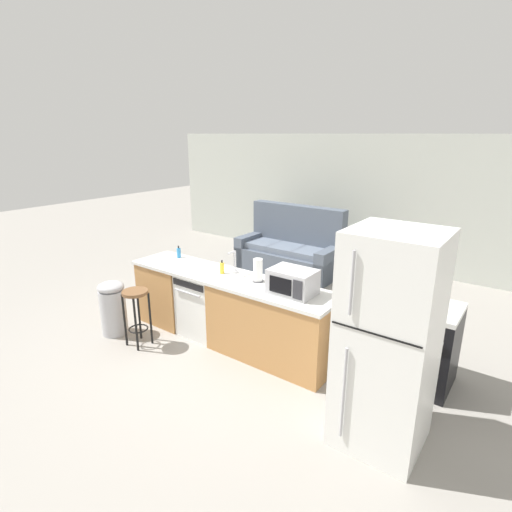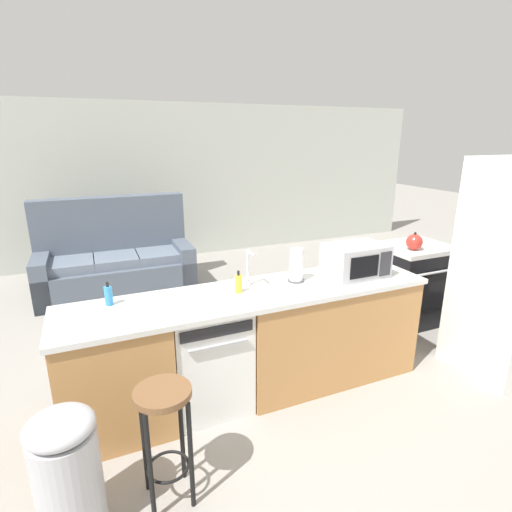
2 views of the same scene
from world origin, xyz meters
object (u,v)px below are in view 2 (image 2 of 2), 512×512
object	(u,v)px
paper_towel_roll	(296,265)
couch	(116,262)
soap_bottle	(239,283)
trash_bin	(68,473)
stove_range	(412,283)
bar_stool	(165,421)
dish_soap_bottle	(109,295)
refrigerator	(512,270)
kettle	(414,242)
microwave	(355,260)
dishwasher	(207,357)

from	to	relation	value
paper_towel_roll	couch	size ratio (longest dim) A/B	0.14
soap_bottle	trash_bin	bearing A→B (deg)	-148.21
stove_range	bar_stool	size ratio (longest dim) A/B	1.22
soap_bottle	dish_soap_bottle	size ratio (longest dim) A/B	1.00
refrigerator	soap_bottle	world-z (taller)	refrigerator
couch	dish_soap_bottle	bearing A→B (deg)	-94.62
paper_towel_roll	couch	bearing A→B (deg)	113.85
stove_range	kettle	xyz separation A→B (m)	(-0.17, -0.13, 0.53)
microwave	dish_soap_bottle	xyz separation A→B (m)	(-2.01, 0.18, -0.07)
kettle	refrigerator	bearing A→B (deg)	-80.34
dish_soap_bottle	couch	bearing A→B (deg)	85.38
kettle	trash_bin	bearing A→B (deg)	-161.09
paper_towel_roll	bar_stool	distance (m)	1.61
dish_soap_bottle	trash_bin	distance (m)	1.15
refrigerator	soap_bottle	xyz separation A→B (m)	(-2.31, 0.59, 0.02)
microwave	soap_bottle	size ratio (longest dim) A/B	2.84
dishwasher	stove_range	distance (m)	2.66
stove_range	bar_stool	xyz separation A→B (m)	(-3.07, -1.30, 0.08)
paper_towel_roll	soap_bottle	xyz separation A→B (m)	(-0.53, -0.04, -0.07)
refrigerator	kettle	distance (m)	0.99
microwave	soap_bottle	world-z (taller)	microwave
kettle	bar_stool	xyz separation A→B (m)	(-2.90, -1.17, -0.45)
microwave	trash_bin	distance (m)	2.54
kettle	dishwasher	bearing A→B (deg)	-170.15
kettle	couch	xyz separation A→B (m)	(-2.87, 2.49, -0.59)
refrigerator	trash_bin	world-z (taller)	refrigerator
stove_range	bar_stool	distance (m)	3.33
dishwasher	microwave	bearing A→B (deg)	-0.06
trash_bin	dishwasher	bearing A→B (deg)	37.30
bar_stool	trash_bin	xyz separation A→B (m)	(-0.52, 0.00, -0.16)
trash_bin	stove_range	bearing A→B (deg)	19.89
dishwasher	microwave	size ratio (longest dim) A/B	1.68
dishwasher	kettle	size ratio (longest dim) A/B	4.10
dishwasher	refrigerator	bearing A→B (deg)	-11.93
microwave	soap_bottle	xyz separation A→B (m)	(-1.06, 0.04, -0.07)
kettle	bar_stool	size ratio (longest dim) A/B	0.28
stove_range	microwave	bearing A→B (deg)	-156.25
dish_soap_bottle	dishwasher	bearing A→B (deg)	-15.54
soap_bottle	kettle	world-z (taller)	kettle
dishwasher	stove_range	world-z (taller)	stove_range
microwave	couch	distance (m)	3.48
soap_bottle	bar_stool	bearing A→B (deg)	-133.62
dish_soap_bottle	microwave	bearing A→B (deg)	-5.22
paper_towel_roll	refrigerator	bearing A→B (deg)	-19.47
paper_towel_roll	microwave	bearing A→B (deg)	-8.75
soap_bottle	trash_bin	world-z (taller)	soap_bottle
refrigerator	couch	world-z (taller)	refrigerator
stove_range	couch	xyz separation A→B (m)	(-3.03, 2.36, -0.06)
stove_range	paper_towel_roll	distance (m)	1.93
stove_range	kettle	distance (m)	0.57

